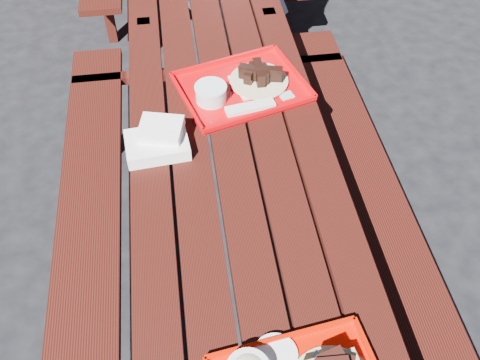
# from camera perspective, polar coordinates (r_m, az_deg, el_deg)

# --- Properties ---
(ground) EXTENTS (60.00, 60.00, 0.00)m
(ground) POSITION_cam_1_polar(r_m,az_deg,el_deg) (2.51, -0.49, -9.84)
(ground) COLOR black
(ground) RESTS_ON ground
(picnic_table_near) EXTENTS (1.41, 2.40, 0.75)m
(picnic_table_near) POSITION_cam_1_polar(r_m,az_deg,el_deg) (2.05, -0.59, -1.66)
(picnic_table_near) COLOR #39110B
(picnic_table_near) RESTS_ON ground
(far_tray) EXTENTS (0.57, 0.50, 0.08)m
(far_tray) POSITION_cam_1_polar(r_m,az_deg,el_deg) (2.18, 0.08, 9.89)
(far_tray) COLOR #CD0309
(far_tray) RESTS_ON picnic_table_near
(white_cloth) EXTENTS (0.24, 0.20, 0.09)m
(white_cloth) POSITION_cam_1_polar(r_m,az_deg,el_deg) (1.95, -8.71, 4.18)
(white_cloth) COLOR white
(white_cloth) RESTS_ON picnic_table_near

